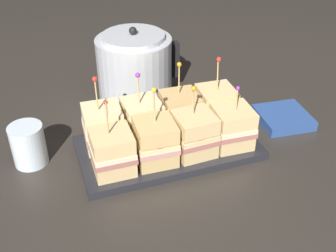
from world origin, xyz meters
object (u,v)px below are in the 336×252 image
object	(u,v)px
serving_platter	(168,148)
kettle_steel	(136,67)
sandwich_back_far_left	(103,127)
sandwich_front_far_left	(112,152)
drinking_glass	(28,145)
sandwich_front_center_right	(194,134)
napkin_stack	(283,117)
sandwich_front_center_left	(155,142)
sandwich_front_far_right	(232,127)
sandwich_back_far_right	(216,107)
sandwich_back_center_left	(142,120)
sandwich_back_center_right	(180,113)

from	to	relation	value
serving_platter	kettle_steel	world-z (taller)	kettle_steel
sandwich_back_far_left	sandwich_front_far_left	bearing A→B (deg)	-90.41
drinking_glass	sandwich_back_far_left	bearing A→B (deg)	-5.12
sandwich_front_center_right	sandwich_back_far_left	size ratio (longest dim) A/B	0.92
kettle_steel	napkin_stack	xyz separation A→B (m)	(0.31, -0.25, -0.07)
sandwich_front_center_left	sandwich_front_far_right	world-z (taller)	sandwich_front_center_left
sandwich_front_far_left	sandwich_back_far_right	size ratio (longest dim) A/B	0.95
sandwich_front_far_right	napkin_stack	distance (m)	0.20
sandwich_front_center_left	sandwich_front_center_right	distance (m)	0.09
sandwich_front_far_left	drinking_glass	size ratio (longest dim) A/B	1.80
sandwich_back_center_left	kettle_steel	distance (m)	0.23
serving_platter	sandwich_back_center_left	distance (m)	0.08
sandwich_front_center_left	serving_platter	bearing A→B (deg)	45.62
sandwich_back_center_right	sandwich_back_far_right	xyz separation A→B (m)	(0.09, -0.00, 0.00)
sandwich_back_far_left	serving_platter	bearing A→B (deg)	-18.83
sandwich_front_center_left	sandwich_front_center_right	world-z (taller)	sandwich_front_center_left
serving_platter	sandwich_back_far_left	world-z (taller)	sandwich_back_far_left
serving_platter	sandwich_front_far_right	xyz separation A→B (m)	(0.13, -0.04, 0.05)
sandwich_front_far_left	sandwich_back_center_right	xyz separation A→B (m)	(0.18, 0.09, 0.00)
sandwich_front_center_right	kettle_steel	xyz separation A→B (m)	(-0.04, 0.32, 0.02)
kettle_steel	sandwich_back_far_right	bearing A→B (deg)	-60.06
sandwich_front_center_left	sandwich_back_far_left	xyz separation A→B (m)	(-0.09, 0.09, 0.00)
sandwich_back_far_right	napkin_stack	size ratio (longest dim) A/B	1.34
sandwich_front_center_left	sandwich_back_far_right	size ratio (longest dim) A/B	0.98
sandwich_back_far_left	kettle_steel	size ratio (longest dim) A/B	0.78
kettle_steel	drinking_glass	world-z (taller)	kettle_steel
napkin_stack	sandwich_back_center_right	bearing A→B (deg)	174.58
sandwich_front_center_left	drinking_glass	xyz separation A→B (m)	(-0.25, 0.10, -0.02)
kettle_steel	drinking_glass	xyz separation A→B (m)	(-0.30, -0.21, -0.04)
sandwich_front_far_right	sandwich_back_far_right	xyz separation A→B (m)	(0.00, 0.09, 0.00)
drinking_glass	serving_platter	bearing A→B (deg)	-11.53
sandwich_front_far_right	napkin_stack	bearing A→B (deg)	19.70
sandwich_back_center_right	sandwich_front_far_right	bearing A→B (deg)	-45.05
sandwich_front_far_left	sandwich_back_center_right	world-z (taller)	sandwich_back_center_right
sandwich_back_far_right	napkin_stack	xyz separation A→B (m)	(0.18, -0.02, -0.05)
serving_platter	sandwich_front_far_left	bearing A→B (deg)	-161.28
sandwich_back_far_right	kettle_steel	size ratio (longest dim) A/B	0.79
drinking_glass	sandwich_back_far_right	bearing A→B (deg)	-2.24
sandwich_front_center_left	sandwich_back_center_left	xyz separation A→B (m)	(-0.00, 0.09, 0.00)
serving_platter	drinking_glass	size ratio (longest dim) A/B	4.31
kettle_steel	sandwich_front_center_left	bearing A→B (deg)	-98.32
serving_platter	sandwich_front_far_left	size ratio (longest dim) A/B	2.39
sandwich_front_center_right	sandwich_back_center_right	world-z (taller)	sandwich_back_center_right
sandwich_back_far_left	kettle_steel	distance (m)	0.26
sandwich_back_far_right	sandwich_front_center_left	bearing A→B (deg)	-153.78
sandwich_back_far_right	drinking_glass	distance (m)	0.43
sandwich_back_center_right	sandwich_front_far_left	bearing A→B (deg)	-153.06
serving_platter	sandwich_back_far_left	distance (m)	0.15
sandwich_back_far_left	kettle_steel	world-z (taller)	kettle_steel
sandwich_back_center_right	sandwich_back_center_left	bearing A→B (deg)	-179.37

